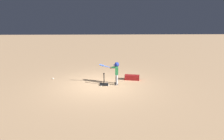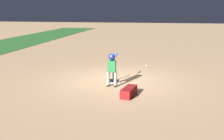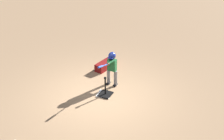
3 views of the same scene
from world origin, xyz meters
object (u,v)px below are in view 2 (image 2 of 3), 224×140
object	(u,v)px
baseball	(147,66)
batter_child	(112,66)
batting_tee	(113,79)
equipment_bag	(129,92)

from	to	relation	value
baseball	batter_child	bearing A→B (deg)	163.81
batting_tee	baseball	bearing A→B (deg)	-20.64
batter_child	batting_tee	bearing A→B (deg)	6.63
batter_child	equipment_bag	bearing A→B (deg)	-143.34
baseball	equipment_bag	bearing A→B (deg)	175.93
batter_child	baseball	distance (m)	3.85
equipment_bag	baseball	bearing A→B (deg)	7.26
equipment_bag	batting_tee	bearing A→B (deg)	37.73
batting_tee	equipment_bag	distance (m)	1.80
batting_tee	batter_child	world-z (taller)	batter_child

